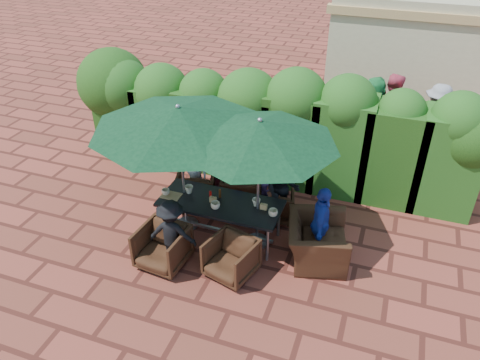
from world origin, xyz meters
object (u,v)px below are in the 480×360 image
(umbrella_left, at_px, (179,118))
(chair_far_right, at_px, (276,202))
(chair_far_left, at_px, (197,185))
(chair_near_left, at_px, (162,245))
(chair_end_right, at_px, (318,235))
(chair_far_mid, at_px, (242,188))
(umbrella_right, at_px, (260,132))
(dining_table, at_px, (220,206))
(chair_near_right, at_px, (231,257))

(umbrella_left, distance_m, chair_far_right, 2.54)
(chair_far_left, height_order, chair_near_left, chair_near_left)
(chair_far_left, relative_size, chair_near_left, 0.98)
(chair_end_right, bearing_deg, chair_far_mid, 44.16)
(chair_far_right, distance_m, chair_end_right, 1.33)
(chair_near_left, bearing_deg, umbrella_right, 43.89)
(dining_table, height_order, chair_near_right, dining_table)
(chair_far_left, xyz_separation_m, chair_far_right, (1.63, 0.01, -0.04))
(chair_far_mid, bearing_deg, chair_far_left, -1.80)
(umbrella_left, height_order, chair_near_left, umbrella_left)
(chair_far_left, bearing_deg, chair_near_right, 112.94)
(chair_near_right, bearing_deg, chair_near_left, -157.12)
(umbrella_right, distance_m, chair_far_right, 2.05)
(dining_table, bearing_deg, chair_far_left, 134.47)
(chair_far_mid, distance_m, chair_near_right, 1.98)
(dining_table, bearing_deg, chair_far_right, 48.57)
(umbrella_left, bearing_deg, chair_far_right, 27.99)
(dining_table, xyz_separation_m, chair_far_left, (-0.85, 0.87, -0.29))
(chair_far_right, xyz_separation_m, chair_near_left, (-1.42, -1.90, 0.05))
(umbrella_right, bearing_deg, chair_end_right, -2.95)
(chair_far_right, height_order, chair_near_left, chair_near_left)
(umbrella_left, distance_m, chair_near_right, 2.42)
(umbrella_left, height_order, chair_end_right, umbrella_left)
(umbrella_left, distance_m, umbrella_right, 1.41)
(dining_table, xyz_separation_m, chair_far_right, (0.78, 0.88, -0.33))
(chair_far_mid, bearing_deg, chair_near_right, 90.69)
(chair_far_right, bearing_deg, chair_far_mid, -27.50)
(chair_far_right, bearing_deg, chair_near_left, 38.75)
(chair_near_right, distance_m, chair_end_right, 1.51)
(chair_far_right, relative_size, chair_near_right, 0.93)
(chair_end_right, bearing_deg, chair_far_left, 57.22)
(chair_far_right, bearing_deg, chair_far_left, -14.00)
(umbrella_right, xyz_separation_m, chair_far_right, (0.11, 0.84, -1.87))
(chair_far_left, distance_m, chair_near_left, 1.90)
(chair_far_right, bearing_deg, dining_table, 34.20)
(chair_far_left, relative_size, chair_far_mid, 0.97)
(umbrella_left, height_order, chair_far_left, umbrella_left)
(umbrella_left, bearing_deg, chair_far_mid, 52.06)
(umbrella_right, xyz_separation_m, chair_near_left, (-1.32, -1.06, -1.82))
(chair_near_right, bearing_deg, umbrella_right, 96.08)
(chair_near_left, bearing_deg, chair_far_left, 101.43)
(chair_far_mid, height_order, chair_near_left, chair_far_mid)
(chair_near_right, bearing_deg, umbrella_left, 158.62)
(umbrella_right, height_order, chair_far_right, umbrella_right)
(umbrella_right, relative_size, chair_far_left, 3.31)
(umbrella_left, relative_size, chair_end_right, 2.65)
(chair_near_right, relative_size, chair_end_right, 0.66)
(umbrella_right, distance_m, chair_end_right, 2.03)
(chair_far_mid, height_order, chair_end_right, chair_end_right)
(umbrella_right, relative_size, chair_far_mid, 3.20)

